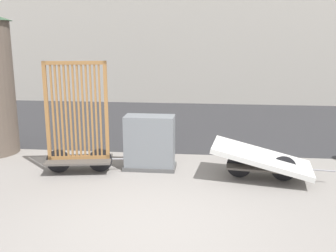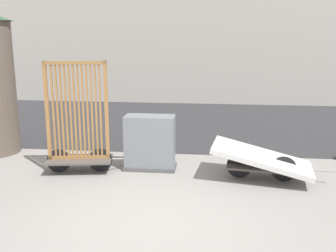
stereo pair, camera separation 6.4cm
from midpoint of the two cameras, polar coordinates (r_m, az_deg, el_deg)
The scene contains 5 objects.
ground_plane at distance 6.04m, azimuth -2.49°, elevation -13.84°, with size 60.00×60.00×0.00m, color gray.
road_strip at distance 12.78m, azimuth 2.31°, elevation 0.63°, with size 56.00×7.18×0.01m.
bike_cart_with_bedframe at distance 8.07m, azimuth -13.14°, elevation -0.85°, with size 2.03×0.87×2.25m.
bike_cart_with_mattress at distance 7.80m, azimuth 13.21°, elevation -4.72°, with size 2.34×1.27×0.70m.
utility_cabinet at distance 8.17m, azimuth -2.89°, elevation -2.68°, with size 1.08×0.55×1.13m.
Camera 1 is at (0.80, -5.33, 2.71)m, focal length 42.00 mm.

